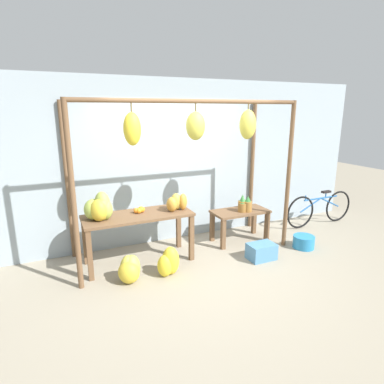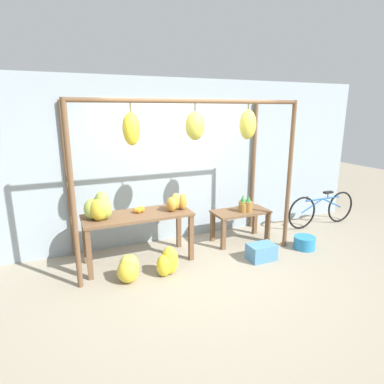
% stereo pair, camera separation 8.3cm
% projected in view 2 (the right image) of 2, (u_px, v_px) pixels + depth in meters
% --- Properties ---
extents(ground_plane, '(20.00, 20.00, 0.00)m').
position_uv_depth(ground_plane, '(202.00, 270.00, 4.69)').
color(ground_plane, gray).
extents(shop_wall_back, '(8.00, 0.08, 2.80)m').
position_uv_depth(shop_wall_back, '(170.00, 162.00, 5.57)').
color(shop_wall_back, '#99A8B2').
rests_on(shop_wall_back, ground_plane).
extents(stall_awning, '(3.42, 1.19, 2.43)m').
position_uv_depth(stall_awning, '(192.00, 145.00, 4.65)').
color(stall_awning, brown).
rests_on(stall_awning, ground_plane).
extents(display_table_main, '(1.61, 0.63, 0.77)m').
position_uv_depth(display_table_main, '(138.00, 222.00, 4.83)').
color(display_table_main, brown).
rests_on(display_table_main, ground_plane).
extents(display_table_side, '(0.99, 0.50, 0.57)m').
position_uv_depth(display_table_side, '(240.00, 217.00, 5.65)').
color(display_table_side, brown).
rests_on(display_table_side, ground_plane).
extents(banana_pile_on_table, '(0.47, 0.45, 0.40)m').
position_uv_depth(banana_pile_on_table, '(100.00, 208.00, 4.53)').
color(banana_pile_on_table, '#9EB247').
rests_on(banana_pile_on_table, display_table_main).
extents(orange_pile, '(0.18, 0.12, 0.10)m').
position_uv_depth(orange_pile, '(140.00, 210.00, 4.86)').
color(orange_pile, orange).
rests_on(orange_pile, display_table_main).
extents(pineapple_cluster, '(0.24, 0.20, 0.30)m').
position_uv_depth(pineapple_cluster, '(245.00, 205.00, 5.54)').
color(pineapple_cluster, olive).
rests_on(pineapple_cluster, display_table_side).
extents(banana_pile_ground_left, '(0.42, 0.42, 0.37)m').
position_uv_depth(banana_pile_ground_left, '(129.00, 269.00, 4.37)').
color(banana_pile_ground_left, '#9EB247').
rests_on(banana_pile_ground_left, ground_plane).
extents(banana_pile_ground_right, '(0.39, 0.31, 0.42)m').
position_uv_depth(banana_pile_ground_right, '(168.00, 262.00, 4.53)').
color(banana_pile_ground_right, yellow).
rests_on(banana_pile_ground_right, ground_plane).
extents(fruit_crate_white, '(0.42, 0.29, 0.25)m').
position_uv_depth(fruit_crate_white, '(261.00, 252.00, 5.01)').
color(fruit_crate_white, '#4C84B2').
rests_on(fruit_crate_white, ground_plane).
extents(blue_bucket, '(0.36, 0.36, 0.21)m').
position_uv_depth(blue_bucket, '(304.00, 243.00, 5.42)').
color(blue_bucket, teal).
rests_on(blue_bucket, ground_plane).
extents(parked_bicycle, '(1.66, 0.08, 0.70)m').
position_uv_depth(parked_bicycle, '(322.00, 209.00, 6.46)').
color(parked_bicycle, black).
rests_on(parked_bicycle, ground_plane).
extents(papaya_pile, '(0.40, 0.26, 0.26)m').
position_uv_depth(papaya_pile, '(176.00, 202.00, 4.95)').
color(papaya_pile, '#B2993D').
rests_on(papaya_pile, display_table_main).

